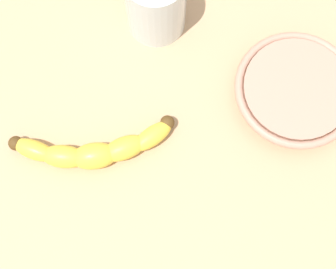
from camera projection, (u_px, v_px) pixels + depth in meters
wooden_tabletop at (172, 130)px, 70.09cm from camera, size 120.00×120.00×3.00cm
banana at (94, 149)px, 65.77cm from camera, size 22.09×12.32×3.82cm
smoothie_glass at (156, 2)px, 67.85cm from camera, size 8.97×8.97×11.69cm
ceramic_bowl at (295, 91)px, 67.84cm from camera, size 18.07×18.07×3.62cm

